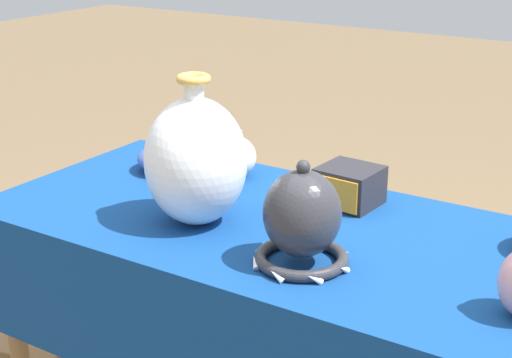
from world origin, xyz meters
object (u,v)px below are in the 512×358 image
bowl_shallow_cobalt (169,158)px  jar_round_ivory (233,156)px  vase_tall_bulbous (196,160)px  vase_dome_bell (302,221)px  mosaic_tile_box (349,186)px  wooden_crate (29,356)px

bowl_shallow_cobalt → jar_round_ivory: bearing=15.2°
bowl_shallow_cobalt → vase_tall_bulbous: bearing=-41.5°
vase_dome_bell → bowl_shallow_cobalt: vase_dome_bell is taller
mosaic_tile_box → bowl_shallow_cobalt: size_ratio=0.85×
mosaic_tile_box → vase_dome_bell: bearing=-75.4°
vase_tall_bulbous → jar_round_ivory: bearing=108.9°
jar_round_ivory → vase_dome_bell: bearing=-41.1°
bowl_shallow_cobalt → jar_round_ivory: 0.17m
vase_tall_bulbous → bowl_shallow_cobalt: size_ratio=2.01×
vase_dome_bell → mosaic_tile_box: (-0.06, 0.31, -0.04)m
vase_dome_bell → wooden_crate: bearing=168.8°
wooden_crate → jar_round_ivory: bearing=-3.5°
vase_dome_bell → mosaic_tile_box: vase_dome_bell is taller
vase_tall_bulbous → jar_round_ivory: (-0.09, 0.27, -0.08)m
mosaic_tile_box → bowl_shallow_cobalt: (-0.47, -0.04, -0.01)m
mosaic_tile_box → bowl_shallow_cobalt: 0.47m
vase_dome_bell → bowl_shallow_cobalt: size_ratio=1.31×
vase_tall_bulbous → wooden_crate: (-0.76, 0.15, -0.80)m
bowl_shallow_cobalt → jar_round_ivory: jar_round_ivory is taller
bowl_shallow_cobalt → wooden_crate: bearing=-171.9°
mosaic_tile_box → wooden_crate: (-0.98, -0.11, -0.70)m
vase_tall_bulbous → mosaic_tile_box: bearing=49.9°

